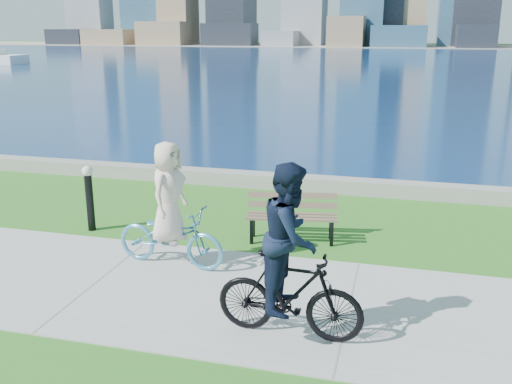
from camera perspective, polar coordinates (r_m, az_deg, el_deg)
ground at (r=8.51m, az=9.18°, el=-11.67°), size 320.00×320.00×0.00m
concrete_path at (r=8.50m, az=9.18°, el=-11.61°), size 80.00×3.50×0.02m
seawall at (r=14.24m, az=11.80°, el=0.42°), size 90.00×0.50×0.35m
bay_water at (r=79.62m, az=14.69°, el=12.72°), size 320.00×131.00×0.01m
far_shore at (r=137.58m, az=14.97°, el=13.92°), size 320.00×30.00×0.12m
park_bench at (r=10.90m, az=3.62°, el=-2.08°), size 1.79×0.88×0.89m
bollard_lamp at (r=11.81m, az=-16.34°, el=-0.17°), size 0.22×0.22×1.33m
cyclist_woman at (r=9.70m, az=-8.63°, el=-2.84°), size 0.89×2.03×2.15m
cyclist_man at (r=7.34m, az=3.42°, el=-7.46°), size 0.75×1.96×2.34m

